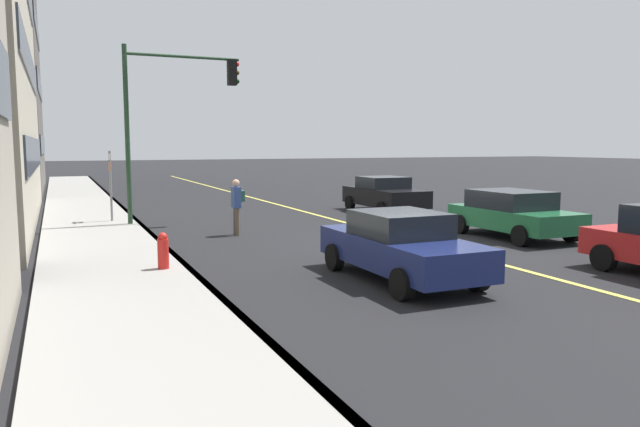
# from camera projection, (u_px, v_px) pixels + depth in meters

# --- Properties ---
(ground) EXTENTS (200.00, 200.00, 0.00)m
(ground) POSITION_uv_depth(u_px,v_px,m) (409.00, 240.00, 17.86)
(ground) COLOR black
(sidewalk_slab) EXTENTS (80.00, 3.14, 0.15)m
(sidewalk_slab) POSITION_uv_depth(u_px,v_px,m) (109.00, 259.00, 14.45)
(sidewalk_slab) COLOR gray
(sidewalk_slab) RESTS_ON ground
(curb_edge) EXTENTS (80.00, 0.16, 0.15)m
(curb_edge) POSITION_uv_depth(u_px,v_px,m) (171.00, 254.00, 15.05)
(curb_edge) COLOR slate
(curb_edge) RESTS_ON ground
(lane_stripe_center) EXTENTS (80.00, 0.16, 0.01)m
(lane_stripe_center) POSITION_uv_depth(u_px,v_px,m) (409.00, 240.00, 17.85)
(lane_stripe_center) COLOR #D8CC4C
(lane_stripe_center) RESTS_ON ground
(car_green) EXTENTS (4.10, 2.09, 1.43)m
(car_green) POSITION_uv_depth(u_px,v_px,m) (513.00, 213.00, 18.25)
(car_green) COLOR #1E6038
(car_green) RESTS_ON ground
(car_navy) EXTENTS (4.38, 1.91, 1.44)m
(car_navy) POSITION_uv_depth(u_px,v_px,m) (400.00, 246.00, 12.49)
(car_navy) COLOR navy
(car_navy) RESTS_ON ground
(car_black) EXTENTS (4.27, 2.08, 1.48)m
(car_black) POSITION_uv_depth(u_px,v_px,m) (385.00, 194.00, 25.17)
(car_black) COLOR black
(car_black) RESTS_ON ground
(pedestrian_with_backpack) EXTENTS (0.42, 0.37, 1.75)m
(pedestrian_with_backpack) POSITION_uv_depth(u_px,v_px,m) (237.00, 202.00, 18.66)
(pedestrian_with_backpack) COLOR brown
(pedestrian_with_backpack) RESTS_ON ground
(traffic_light_mast) EXTENTS (0.28, 3.98, 6.11)m
(traffic_light_mast) POSITION_uv_depth(u_px,v_px,m) (170.00, 105.00, 20.48)
(traffic_light_mast) COLOR #1E3823
(traffic_light_mast) RESTS_ON ground
(street_sign_post) EXTENTS (0.60, 0.08, 2.60)m
(street_sign_post) POSITION_uv_depth(u_px,v_px,m) (110.00, 181.00, 20.99)
(street_sign_post) COLOR slate
(street_sign_post) RESTS_ON ground
(fire_hydrant) EXTENTS (0.24, 0.24, 0.94)m
(fire_hydrant) POSITION_uv_depth(u_px,v_px,m) (163.00, 254.00, 12.94)
(fire_hydrant) COLOR red
(fire_hydrant) RESTS_ON ground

